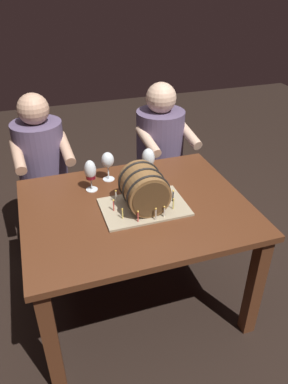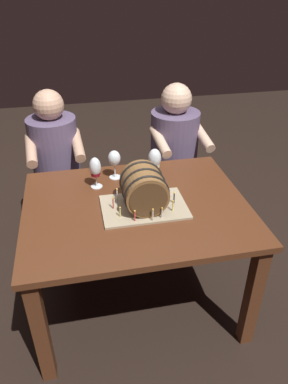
# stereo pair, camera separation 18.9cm
# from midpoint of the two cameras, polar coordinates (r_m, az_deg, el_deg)

# --- Properties ---
(ground_plane) EXTENTS (8.00, 8.00, 0.00)m
(ground_plane) POSITION_cam_midpoint_polar(r_m,az_deg,el_deg) (2.45, -3.41, -16.35)
(ground_plane) COLOR black
(dining_table) EXTENTS (1.21, 0.95, 0.72)m
(dining_table) POSITION_cam_midpoint_polar(r_m,az_deg,el_deg) (2.03, -3.96, -4.74)
(dining_table) COLOR #562D19
(dining_table) RESTS_ON ground
(barrel_cake) EXTENTS (0.45, 0.30, 0.24)m
(barrel_cake) POSITION_cam_midpoint_polar(r_m,az_deg,el_deg) (1.89, -2.87, 0.16)
(barrel_cake) COLOR tan
(barrel_cake) RESTS_ON dining_table
(wine_glass_red) EXTENTS (0.07, 0.07, 0.19)m
(wine_glass_red) POSITION_cam_midpoint_polar(r_m,az_deg,el_deg) (2.08, -11.01, 3.11)
(wine_glass_red) COLOR white
(wine_glass_red) RESTS_ON dining_table
(wine_glass_empty) EXTENTS (0.07, 0.07, 0.18)m
(wine_glass_empty) POSITION_cam_midpoint_polar(r_m,az_deg,el_deg) (2.16, -8.22, 4.81)
(wine_glass_empty) COLOR white
(wine_glass_empty) RESTS_ON dining_table
(wine_glass_white) EXTENTS (0.08, 0.08, 0.20)m
(wine_glass_white) POSITION_cam_midpoint_polar(r_m,az_deg,el_deg) (2.15, -1.85, 5.08)
(wine_glass_white) COLOR white
(wine_glass_white) RESTS_ON dining_table
(person_seated_left) EXTENTS (0.39, 0.48, 1.15)m
(person_seated_left) POSITION_cam_midpoint_polar(r_m,az_deg,el_deg) (2.70, -17.22, 1.81)
(person_seated_left) COLOR #372D40
(person_seated_left) RESTS_ON ground
(person_seated_right) EXTENTS (0.41, 0.50, 1.14)m
(person_seated_right) POSITION_cam_midpoint_polar(r_m,az_deg,el_deg) (2.82, 0.55, 4.80)
(person_seated_right) COLOR #372D40
(person_seated_right) RESTS_ON ground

